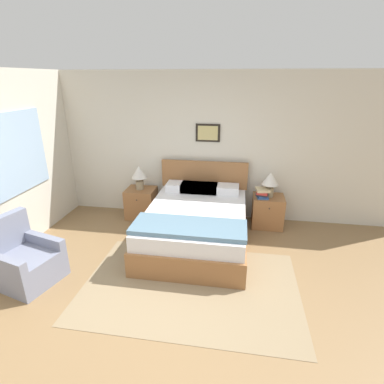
{
  "coord_description": "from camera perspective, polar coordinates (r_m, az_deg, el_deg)",
  "views": [
    {
      "loc": [
        0.61,
        -2.52,
        2.47
      ],
      "look_at": [
        -0.04,
        1.48,
        0.92
      ],
      "focal_mm": 28.0,
      "sensor_mm": 36.0,
      "label": 1
    }
  ],
  "objects": [
    {
      "name": "book_slim_near_top",
      "position": [
        5.23,
        13.29,
        0.02
      ],
      "size": [
        0.22,
        0.28,
        0.04
      ],
      "rotation": [
        0.0,
        0.0,
        -0.16
      ],
      "color": "#B7332D",
      "rests_on": "book_novel_upper"
    },
    {
      "name": "wall_left",
      "position": [
        5.17,
        -30.14,
        5.12
      ],
      "size": [
        0.08,
        5.09,
        2.6
      ],
      "color": "beige",
      "rests_on": "ground_plane"
    },
    {
      "name": "wall_back",
      "position": [
        5.4,
        2.57,
        8.46
      ],
      "size": [
        7.62,
        0.09,
        2.6
      ],
      "color": "beige",
      "rests_on": "ground_plane"
    },
    {
      "name": "armchair",
      "position": [
        4.48,
        -29.47,
        -11.36
      ],
      "size": [
        0.89,
        0.84,
        0.85
      ],
      "rotation": [
        0.0,
        0.0,
        -1.83
      ],
      "color": "gray",
      "rests_on": "ground_plane"
    },
    {
      "name": "book_thick_bottom",
      "position": [
        5.26,
        13.21,
        -0.82
      ],
      "size": [
        0.21,
        0.27,
        0.03
      ],
      "rotation": [
        0.0,
        0.0,
        0.12
      ],
      "color": "#335693",
      "rests_on": "nightstand_by_door"
    },
    {
      "name": "book_hardcover_middle",
      "position": [
        5.26,
        13.24,
        -0.57
      ],
      "size": [
        0.18,
        0.24,
        0.02
      ],
      "rotation": [
        0.0,
        0.0,
        0.14
      ],
      "color": "#335693",
      "rests_on": "book_thick_bottom"
    },
    {
      "name": "area_rug_main",
      "position": [
        3.98,
        -0.28,
        -17.36
      ],
      "size": [
        2.69,
        1.8,
        0.01
      ],
      "color": "#897556",
      "rests_on": "ground_plane"
    },
    {
      "name": "nightstand_near_window",
      "position": [
        5.68,
        -9.63,
        -2.06
      ],
      "size": [
        0.53,
        0.48,
        0.55
      ],
      "color": "#936038",
      "rests_on": "ground_plane"
    },
    {
      "name": "table_lamp_near_window",
      "position": [
        5.49,
        -10.05,
        3.37
      ],
      "size": [
        0.28,
        0.28,
        0.43
      ],
      "color": "gray",
      "rests_on": "nightstand_near_window"
    },
    {
      "name": "nightstand_by_door",
      "position": [
        5.43,
        14.19,
        -3.55
      ],
      "size": [
        0.53,
        0.48,
        0.55
      ],
      "color": "#936038",
      "rests_on": "ground_plane"
    },
    {
      "name": "book_novel_upper",
      "position": [
        5.25,
        13.26,
        -0.31
      ],
      "size": [
        0.24,
        0.27,
        0.03
      ],
      "rotation": [
        0.0,
        0.0,
        -0.18
      ],
      "color": "#232328",
      "rests_on": "book_hardcover_middle"
    },
    {
      "name": "book_paperback_top",
      "position": [
        5.22,
        13.32,
        0.41
      ],
      "size": [
        0.25,
        0.26,
        0.04
      ],
      "rotation": [
        0.0,
        0.0,
        0.14
      ],
      "color": "beige",
      "rests_on": "book_slim_near_top"
    },
    {
      "name": "bed",
      "position": [
        4.72,
        0.78,
        -6.04
      ],
      "size": [
        1.55,
        2.06,
        1.08
      ],
      "color": "#936038",
      "rests_on": "ground_plane"
    },
    {
      "name": "table_lamp_by_door",
      "position": [
        5.23,
        14.68,
        2.09
      ],
      "size": [
        0.28,
        0.28,
        0.43
      ],
      "color": "gray",
      "rests_on": "nightstand_by_door"
    },
    {
      "name": "ground_plane",
      "position": [
        3.58,
        -3.39,
        -22.68
      ],
      "size": [
        16.0,
        16.0,
        0.0
      ],
      "primitive_type": "plane",
      "color": "olive"
    }
  ]
}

